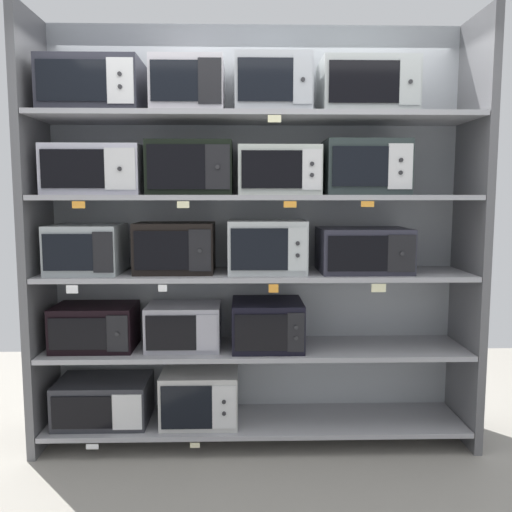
{
  "coord_description": "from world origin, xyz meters",
  "views": [
    {
      "loc": [
        -0.08,
        -3.28,
        1.57
      ],
      "look_at": [
        0.0,
        0.0,
        1.19
      ],
      "focal_mm": 37.66,
      "sensor_mm": 36.0,
      "label": 1
    }
  ],
  "objects_px": {
    "microwave_4": "(267,324)",
    "microwave_7": "(267,246)",
    "microwave_5": "(87,249)",
    "microwave_6": "(175,248)",
    "microwave_15": "(272,87)",
    "microwave_13": "(93,87)",
    "microwave_10": "(191,169)",
    "microwave_3": "(184,326)",
    "microwave_12": "(365,168)",
    "microwave_16": "(366,88)",
    "microwave_11": "(279,171)",
    "microwave_2": "(95,327)",
    "microwave_9": "(96,170)",
    "microwave_1": "(200,395)",
    "microwave_0": "(104,400)",
    "microwave_8": "(363,250)",
    "microwave_14": "(189,88)"
  },
  "relations": [
    {
      "from": "microwave_0",
      "to": "microwave_15",
      "type": "xyz_separation_m",
      "value": [
        1.06,
        0.0,
        1.93
      ]
    },
    {
      "from": "microwave_3",
      "to": "microwave_5",
      "type": "bearing_deg",
      "value": 179.98
    },
    {
      "from": "microwave_3",
      "to": "microwave_7",
      "type": "distance_m",
      "value": 0.72
    },
    {
      "from": "microwave_4",
      "to": "microwave_2",
      "type": "bearing_deg",
      "value": 179.99
    },
    {
      "from": "microwave_14",
      "to": "microwave_7",
      "type": "bearing_deg",
      "value": -0.03
    },
    {
      "from": "microwave_2",
      "to": "microwave_12",
      "type": "bearing_deg",
      "value": -0.0
    },
    {
      "from": "microwave_13",
      "to": "microwave_7",
      "type": "bearing_deg",
      "value": -0.01
    },
    {
      "from": "microwave_4",
      "to": "microwave_5",
      "type": "height_order",
      "value": "microwave_5"
    },
    {
      "from": "microwave_3",
      "to": "microwave_7",
      "type": "relative_size",
      "value": 0.96
    },
    {
      "from": "microwave_2",
      "to": "microwave_16",
      "type": "distance_m",
      "value": 2.2
    },
    {
      "from": "microwave_0",
      "to": "microwave_13",
      "type": "relative_size",
      "value": 1.0
    },
    {
      "from": "microwave_2",
      "to": "microwave_4",
      "type": "xyz_separation_m",
      "value": [
        1.07,
        -0.0,
        0.01
      ]
    },
    {
      "from": "microwave_15",
      "to": "microwave_11",
      "type": "bearing_deg",
      "value": -0.22
    },
    {
      "from": "microwave_13",
      "to": "microwave_3",
      "type": "bearing_deg",
      "value": -0.02
    },
    {
      "from": "microwave_0",
      "to": "microwave_4",
      "type": "relative_size",
      "value": 1.3
    },
    {
      "from": "microwave_11",
      "to": "microwave_14",
      "type": "height_order",
      "value": "microwave_14"
    },
    {
      "from": "microwave_9",
      "to": "microwave_8",
      "type": "bearing_deg",
      "value": -0.0
    },
    {
      "from": "microwave_12",
      "to": "microwave_16",
      "type": "bearing_deg",
      "value": -178.36
    },
    {
      "from": "microwave_3",
      "to": "microwave_13",
      "type": "xyz_separation_m",
      "value": [
        -0.51,
        0.0,
        1.44
      ]
    },
    {
      "from": "microwave_15",
      "to": "microwave_6",
      "type": "bearing_deg",
      "value": -179.99
    },
    {
      "from": "microwave_10",
      "to": "microwave_11",
      "type": "height_order",
      "value": "microwave_10"
    },
    {
      "from": "microwave_4",
      "to": "microwave_16",
      "type": "xyz_separation_m",
      "value": [
        0.59,
        0.0,
        1.44
      ]
    },
    {
      "from": "microwave_4",
      "to": "microwave_15",
      "type": "height_order",
      "value": "microwave_15"
    },
    {
      "from": "microwave_2",
      "to": "microwave_5",
      "type": "distance_m",
      "value": 0.49
    },
    {
      "from": "microwave_10",
      "to": "microwave_11",
      "type": "bearing_deg",
      "value": 0.02
    },
    {
      "from": "microwave_1",
      "to": "microwave_2",
      "type": "bearing_deg",
      "value": 179.96
    },
    {
      "from": "microwave_1",
      "to": "microwave_10",
      "type": "relative_size",
      "value": 0.95
    },
    {
      "from": "microwave_5",
      "to": "microwave_6",
      "type": "height_order",
      "value": "microwave_6"
    },
    {
      "from": "microwave_7",
      "to": "microwave_13",
      "type": "relative_size",
      "value": 0.83
    },
    {
      "from": "microwave_8",
      "to": "microwave_14",
      "type": "distance_m",
      "value": 1.44
    },
    {
      "from": "microwave_12",
      "to": "microwave_15",
      "type": "relative_size",
      "value": 1.12
    },
    {
      "from": "microwave_4",
      "to": "microwave_7",
      "type": "xyz_separation_m",
      "value": [
        -0.0,
        -0.0,
        0.49
      ]
    },
    {
      "from": "microwave_0",
      "to": "microwave_5",
      "type": "distance_m",
      "value": 0.96
    },
    {
      "from": "microwave_7",
      "to": "microwave_10",
      "type": "bearing_deg",
      "value": -179.99
    },
    {
      "from": "microwave_5",
      "to": "microwave_11",
      "type": "relative_size",
      "value": 0.87
    },
    {
      "from": "microwave_3",
      "to": "microwave_15",
      "type": "distance_m",
      "value": 1.55
    },
    {
      "from": "microwave_3",
      "to": "microwave_4",
      "type": "relative_size",
      "value": 1.04
    },
    {
      "from": "microwave_4",
      "to": "microwave_8",
      "type": "bearing_deg",
      "value": 0.0
    },
    {
      "from": "microwave_13",
      "to": "microwave_16",
      "type": "height_order",
      "value": "microwave_16"
    },
    {
      "from": "microwave_13",
      "to": "microwave_15",
      "type": "relative_size",
      "value": 1.29
    },
    {
      "from": "microwave_1",
      "to": "microwave_5",
      "type": "bearing_deg",
      "value": 179.97
    },
    {
      "from": "microwave_12",
      "to": "microwave_15",
      "type": "distance_m",
      "value": 0.74
    },
    {
      "from": "microwave_0",
      "to": "microwave_1",
      "type": "xyz_separation_m",
      "value": [
        0.61,
        -0.0,
        0.03
      ]
    },
    {
      "from": "microwave_3",
      "to": "microwave_16",
      "type": "distance_m",
      "value": 1.82
    },
    {
      "from": "microwave_9",
      "to": "microwave_12",
      "type": "bearing_deg",
      "value": 0.0
    },
    {
      "from": "microwave_4",
      "to": "microwave_15",
      "type": "xyz_separation_m",
      "value": [
        0.03,
        0.0,
        1.44
      ]
    },
    {
      "from": "microwave_7",
      "to": "microwave_5",
      "type": "bearing_deg",
      "value": 179.99
    },
    {
      "from": "microwave_8",
      "to": "microwave_16",
      "type": "xyz_separation_m",
      "value": [
        -0.0,
        0.0,
        0.97
      ]
    },
    {
      "from": "microwave_12",
      "to": "microwave_11",
      "type": "bearing_deg",
      "value": -179.98
    },
    {
      "from": "microwave_0",
      "to": "microwave_13",
      "type": "distance_m",
      "value": 1.92
    }
  ]
}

